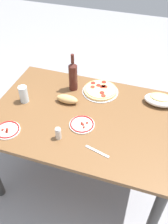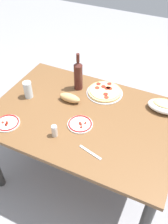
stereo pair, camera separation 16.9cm
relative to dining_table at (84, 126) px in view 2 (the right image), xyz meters
The scene contains 11 objects.
ground_plane 0.63m from the dining_table, ahead, with size 8.00×8.00×0.00m, color gray.
dining_table is the anchor object (origin of this frame).
pepperoni_pizza 0.33m from the dining_table, 97.31° to the right, with size 0.29×0.29×0.03m.
baked_pasta_dish 0.61m from the dining_table, 149.33° to the right, with size 0.24×0.15×0.08m.
wine_bottle 0.41m from the dining_table, 56.63° to the right, with size 0.07×0.07×0.32m.
water_glass 0.52m from the dining_table, ahead, with size 0.07×0.07×0.14m, color silver.
side_plate_near 0.16m from the dining_table, 100.45° to the left, with size 0.18×0.18×0.02m.
side_plate_far 0.56m from the dining_table, 34.98° to the left, with size 0.17×0.17×0.02m.
bread_loaf 0.24m from the dining_table, 29.57° to the right, with size 0.17×0.07×0.07m, color tan.
spice_shaker 0.32m from the dining_table, 70.99° to the left, with size 0.04×0.04×0.09m.
fork_right 0.37m from the dining_table, 121.91° to the left, with size 0.17×0.02×0.01m, color #B7B7BC.
Camera 2 is at (-0.58, 1.21, 2.00)m, focal length 40.26 mm.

